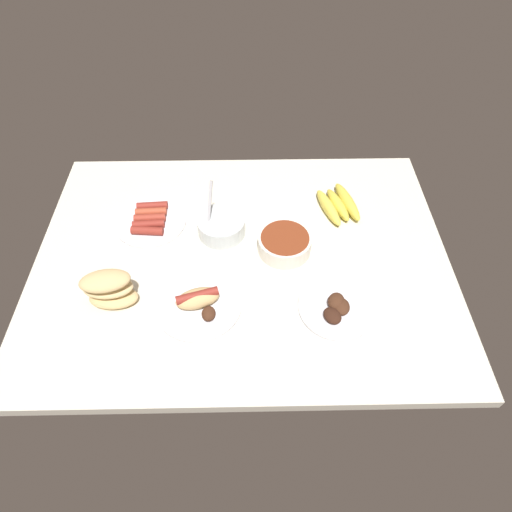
% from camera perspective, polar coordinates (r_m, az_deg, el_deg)
% --- Properties ---
extents(ground_plane, '(1.20, 0.90, 0.03)m').
position_cam_1_polar(ground_plane, '(1.30, -1.78, -0.37)').
color(ground_plane, silver).
extents(plate_hotdog_assembled, '(0.23, 0.23, 0.06)m').
position_cam_1_polar(plate_hotdog_assembled, '(1.18, -7.40, -5.92)').
color(plate_hotdog_assembled, white).
rests_on(plate_hotdog_assembled, ground_plane).
extents(bowl_chili, '(0.16, 0.16, 0.05)m').
position_cam_1_polar(bowl_chili, '(1.29, 3.71, 1.67)').
color(bowl_chili, white).
rests_on(bowl_chili, ground_plane).
extents(bowl_coleslaw, '(0.14, 0.14, 0.16)m').
position_cam_1_polar(bowl_coleslaw, '(1.33, -4.49, 3.94)').
color(bowl_coleslaw, silver).
rests_on(bowl_coleslaw, ground_plane).
extents(plate_grilled_meat, '(0.20, 0.20, 0.04)m').
position_cam_1_polar(plate_grilled_meat, '(1.19, 10.33, -6.55)').
color(plate_grilled_meat, white).
rests_on(plate_grilled_meat, ground_plane).
extents(plate_sausages, '(0.22, 0.22, 0.03)m').
position_cam_1_polar(plate_sausages, '(1.41, -13.45, 4.49)').
color(plate_sausages, white).
rests_on(plate_sausages, ground_plane).
extents(banana_bunch, '(0.14, 0.20, 0.04)m').
position_cam_1_polar(banana_bunch, '(1.44, 10.59, 6.56)').
color(banana_bunch, gold).
rests_on(banana_bunch, ground_plane).
extents(bread_stack, '(0.14, 0.09, 0.11)m').
position_cam_1_polar(bread_stack, '(1.21, -18.42, -4.03)').
color(bread_stack, '#DBB77A').
rests_on(bread_stack, ground_plane).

